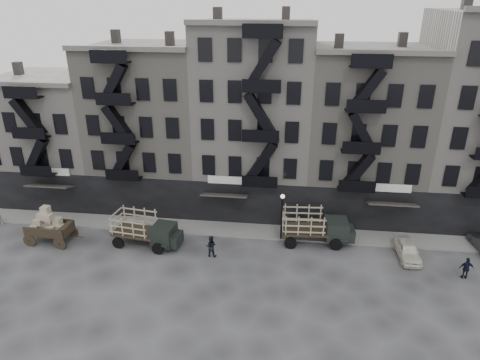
# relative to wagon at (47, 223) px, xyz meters

# --- Properties ---
(ground) EXTENTS (140.00, 140.00, 0.00)m
(ground) POSITION_rel_wagon_xyz_m (16.24, 0.01, -1.83)
(ground) COLOR #38383A
(ground) RESTS_ON ground
(sidewalk) EXTENTS (55.00, 2.50, 0.15)m
(sidewalk) POSITION_rel_wagon_xyz_m (16.24, 3.76, -1.75)
(sidewalk) COLOR slate
(sidewalk) RESTS_ON ground
(building_west) EXTENTS (10.00, 11.35, 13.20)m
(building_west) POSITION_rel_wagon_xyz_m (-3.76, 9.83, 4.18)
(building_west) COLOR #A49F97
(building_west) RESTS_ON ground
(building_midwest) EXTENTS (10.00, 11.35, 16.20)m
(building_midwest) POSITION_rel_wagon_xyz_m (6.24, 9.83, 5.68)
(building_midwest) COLOR gray
(building_midwest) RESTS_ON ground
(building_center) EXTENTS (10.00, 11.35, 18.20)m
(building_center) POSITION_rel_wagon_xyz_m (16.24, 9.83, 6.68)
(building_center) COLOR #A49F97
(building_center) RESTS_ON ground
(building_mideast) EXTENTS (10.00, 11.35, 16.20)m
(building_mideast) POSITION_rel_wagon_xyz_m (26.24, 9.83, 5.68)
(building_mideast) COLOR gray
(building_mideast) RESTS_ON ground
(lamp_post) EXTENTS (0.36, 0.36, 4.28)m
(lamp_post) POSITION_rel_wagon_xyz_m (19.24, 2.61, 0.96)
(lamp_post) COLOR black
(lamp_post) RESTS_ON ground
(wagon) EXTENTS (3.89, 2.24, 3.20)m
(wagon) POSITION_rel_wagon_xyz_m (0.00, 0.00, 0.00)
(wagon) COLOR black
(wagon) RESTS_ON ground
(stake_truck_west) EXTENTS (5.86, 2.95, 2.83)m
(stake_truck_west) POSITION_rel_wagon_xyz_m (8.14, 0.54, -0.21)
(stake_truck_west) COLOR black
(stake_truck_west) RESTS_ON ground
(stake_truck_east) EXTENTS (6.01, 2.75, 2.95)m
(stake_truck_east) POSITION_rel_wagon_xyz_m (22.04, 2.62, -0.14)
(stake_truck_east) COLOR black
(stake_truck_east) RESTS_ON ground
(car_east) EXTENTS (1.69, 3.90, 1.31)m
(car_east) POSITION_rel_wagon_xyz_m (29.24, 1.23, -1.17)
(car_east) COLOR beige
(car_east) RESTS_ON ground
(pedestrian_west) EXTENTS (0.68, 0.70, 1.63)m
(pedestrian_west) POSITION_rel_wagon_xyz_m (0.05, 0.57, -1.01)
(pedestrian_west) COLOR black
(pedestrian_west) RESTS_ON ground
(pedestrian_mid) EXTENTS (0.89, 0.70, 1.81)m
(pedestrian_mid) POSITION_rel_wagon_xyz_m (13.81, -0.49, -0.92)
(pedestrian_mid) COLOR black
(pedestrian_mid) RESTS_ON ground
(policeman) EXTENTS (1.02, 0.43, 1.72)m
(policeman) POSITION_rel_wagon_xyz_m (32.79, -1.11, -0.96)
(policeman) COLOR black
(policeman) RESTS_ON ground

